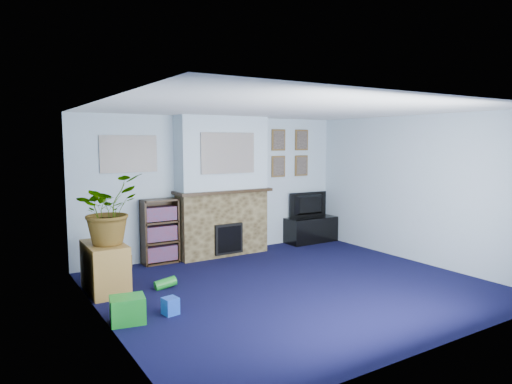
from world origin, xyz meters
TOP-DOWN VIEW (x-y plane):
  - floor at (0.00, 0.00)m, footprint 5.00×4.50m
  - ceiling at (0.00, 0.00)m, footprint 5.00×4.50m
  - wall_back at (0.00, 2.25)m, footprint 5.00×0.04m
  - wall_front at (0.00, -2.25)m, footprint 5.00×0.04m
  - wall_left at (-2.50, 0.00)m, footprint 0.04×4.50m
  - wall_right at (2.50, 0.00)m, footprint 0.04×4.50m
  - chimney_breast at (0.00, 2.05)m, footprint 1.72×0.50m
  - collage_main at (0.00, 1.84)m, footprint 1.00×0.03m
  - collage_left at (-1.55, 2.23)m, footprint 0.90×0.03m
  - portrait_tl at (1.30, 2.23)m, footprint 0.30×0.03m
  - portrait_tr at (1.85, 2.23)m, footprint 0.30×0.03m
  - portrait_bl at (1.30, 2.23)m, footprint 0.30×0.03m
  - portrait_br at (1.85, 2.23)m, footprint 0.30×0.03m
  - tv_stand at (1.95, 2.03)m, footprint 1.04×0.44m
  - television at (1.95, 2.05)m, footprint 0.85×0.16m
  - bookshelf at (-1.12, 2.11)m, footprint 0.58×0.28m
  - sideboard at (-2.24, 1.13)m, footprint 0.46×0.84m
  - potted_plant at (-2.19, 1.08)m, footprint 1.07×1.04m
  - mantel_clock at (-0.01, 2.00)m, footprint 0.09×0.05m
  - mantel_candle at (0.28, 2.00)m, footprint 0.05×0.05m
  - mantel_teddy at (-0.51, 2.00)m, footprint 0.13×0.13m
  - mantel_can at (0.75, 2.00)m, footprint 0.06×0.06m
  - green_crate at (-2.30, -0.07)m, footprint 0.41×0.36m
  - toy_ball at (-2.25, 1.05)m, footprint 0.19×0.19m
  - toy_block at (-1.81, -0.08)m, footprint 0.18×0.18m
  - toy_tube at (-1.53, 0.83)m, footprint 0.30×0.13m

SIDE VIEW (x-z plane):
  - floor at x=0.00m, z-range -0.01..0.01m
  - toy_tube at x=-1.53m, z-range -0.02..0.16m
  - toy_ball at x=-2.25m, z-range 0.00..0.18m
  - toy_block at x=-1.81m, z-range 0.01..0.21m
  - green_crate at x=-2.30m, z-range -0.01..0.29m
  - tv_stand at x=1.95m, z-range -0.02..0.47m
  - sideboard at x=-2.24m, z-range 0.03..0.67m
  - bookshelf at x=-1.12m, z-range -0.02..1.03m
  - television at x=1.95m, z-range 0.49..0.98m
  - potted_plant at x=-2.19m, z-range 0.65..1.56m
  - chimney_breast at x=0.00m, z-range -0.02..2.38m
  - wall_back at x=0.00m, z-range 0.00..2.40m
  - wall_front at x=0.00m, z-range 0.00..2.40m
  - wall_left at x=-2.50m, z-range 0.00..2.40m
  - wall_right at x=2.50m, z-range 0.00..2.40m
  - mantel_can at x=0.75m, z-range 1.15..1.27m
  - mantel_teddy at x=-0.51m, z-range 1.15..1.28m
  - mantel_clock at x=-0.01m, z-range 1.16..1.28m
  - mantel_candle at x=0.28m, z-range 1.15..1.31m
  - portrait_bl at x=1.30m, z-range 1.30..1.70m
  - portrait_br at x=1.85m, z-range 1.30..1.70m
  - collage_left at x=-1.55m, z-range 1.49..2.07m
  - collage_main at x=0.00m, z-range 1.44..2.12m
  - portrait_tl at x=1.30m, z-range 1.80..2.20m
  - portrait_tr at x=1.85m, z-range 1.80..2.20m
  - ceiling at x=0.00m, z-range 2.40..2.40m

